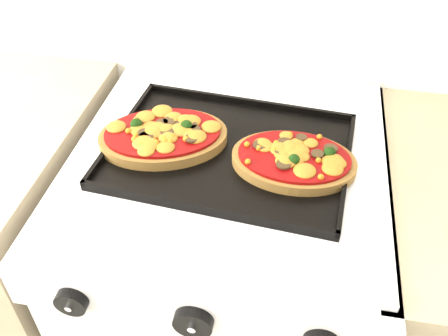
% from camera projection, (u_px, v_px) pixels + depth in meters
% --- Properties ---
extents(stove, '(0.60, 0.60, 0.91)m').
position_uv_depth(stove, '(228.00, 292.00, 1.25)').
color(stove, silver).
rests_on(stove, floor).
extents(control_panel, '(0.60, 0.02, 0.09)m').
position_uv_depth(control_panel, '(193.00, 310.00, 0.75)').
color(control_panel, silver).
rests_on(control_panel, stove).
extents(knob_left, '(0.05, 0.02, 0.05)m').
position_uv_depth(knob_left, '(71.00, 302.00, 0.76)').
color(knob_left, black).
rests_on(knob_left, control_panel).
extents(knob_center, '(0.06, 0.02, 0.06)m').
position_uv_depth(knob_center, '(193.00, 323.00, 0.74)').
color(knob_center, black).
rests_on(knob_center, control_panel).
extents(baking_tray, '(0.47, 0.36, 0.02)m').
position_uv_depth(baking_tray, '(229.00, 150.00, 0.93)').
color(baking_tray, black).
rests_on(baking_tray, stove).
extents(pizza_left, '(0.28, 0.23, 0.04)m').
position_uv_depth(pizza_left, '(163.00, 135.00, 0.94)').
color(pizza_left, brown).
rests_on(pizza_left, baking_tray).
extents(pizza_right, '(0.23, 0.16, 0.03)m').
position_uv_depth(pizza_right, '(294.00, 159.00, 0.89)').
color(pizza_right, brown).
rests_on(pizza_right, baking_tray).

